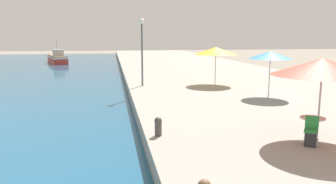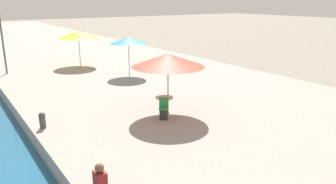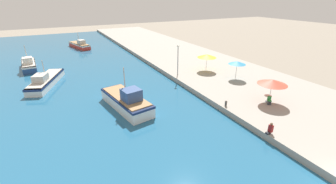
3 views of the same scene
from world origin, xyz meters
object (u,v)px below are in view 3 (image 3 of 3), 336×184
object	(u,v)px
fishing_boat_mid	(46,80)
person_at_quay	(270,129)
cafe_chair_left	(269,102)
lamppost	(178,55)
cafe_umbrella_white	(237,63)
fishing_boat_near	(127,101)
fishing_boat_distant	(80,45)
cafe_umbrella_pink	(273,82)
cafe_table	(268,97)
cafe_umbrella_striped	(207,56)
mooring_bollard	(226,103)
fishing_boat_far	(29,65)

from	to	relation	value
fishing_boat_mid	person_at_quay	xyz separation A→B (m)	(17.27, -23.65, 0.38)
cafe_chair_left	lamppost	xyz separation A→B (m)	(-3.99, 13.46, 2.77)
cafe_umbrella_white	fishing_boat_near	bearing A→B (deg)	-177.69
fishing_boat_distant	cafe_umbrella_pink	size ratio (longest dim) A/B	2.66
cafe_umbrella_pink	lamppost	size ratio (longest dim) A/B	0.70
fishing_boat_distant	cafe_table	bearing A→B (deg)	-87.25
cafe_umbrella_striped	person_at_quay	distance (m)	18.40
mooring_bollard	cafe_umbrella_striped	bearing A→B (deg)	63.52
cafe_umbrella_pink	lamppost	distance (m)	13.79
fishing_boat_far	cafe_chair_left	world-z (taller)	fishing_boat_far
cafe_umbrella_white	cafe_chair_left	size ratio (longest dim) A/B	2.81
lamppost	cafe_umbrella_white	bearing A→B (deg)	-37.98
cafe_umbrella_pink	lamppost	world-z (taller)	lamppost
cafe_table	person_at_quay	world-z (taller)	person_at_quay
mooring_bollard	cafe_table	bearing A→B (deg)	-14.30
lamppost	fishing_boat_near	bearing A→B (deg)	-149.17
fishing_boat_distant	cafe_umbrella_pink	world-z (taller)	fishing_boat_distant
fishing_boat_mid	mooring_bollard	distance (m)	24.86
fishing_boat_near	fishing_boat_far	xyz separation A→B (m)	(-10.51, 21.89, -0.12)
fishing_boat_near	fishing_boat_mid	bearing A→B (deg)	113.70
person_at_quay	mooring_bollard	distance (m)	5.87
fishing_boat_near	cafe_table	bearing A→B (deg)	-35.79
fishing_boat_mid	fishing_boat_far	size ratio (longest dim) A/B	1.28
fishing_boat_far	mooring_bollard	size ratio (longest dim) A/B	10.94
cafe_umbrella_pink	cafe_umbrella_striped	xyz separation A→B (m)	(0.66, 12.88, -0.05)
fishing_boat_mid	mooring_bollard	world-z (taller)	fishing_boat_mid
fishing_boat_distant	cafe_table	world-z (taller)	fishing_boat_distant
cafe_umbrella_white	cafe_umbrella_striped	size ratio (longest dim) A/B	0.85
cafe_umbrella_striped	cafe_table	distance (m)	12.90
fishing_boat_mid	cafe_table	bearing A→B (deg)	-19.61
fishing_boat_near	cafe_umbrella_striped	size ratio (longest dim) A/B	2.77
cafe_umbrella_pink	person_at_quay	size ratio (longest dim) A/B	3.04
cafe_table	fishing_boat_near	bearing A→B (deg)	154.05
cafe_chair_left	mooring_bollard	bearing A→B (deg)	13.71
fishing_boat_mid	cafe_chair_left	distance (m)	29.41
cafe_umbrella_white	cafe_table	world-z (taller)	cafe_umbrella_white
fishing_boat_distant	mooring_bollard	xyz separation A→B (m)	(9.77, -41.88, 0.25)
fishing_boat_near	fishing_boat_far	world-z (taller)	fishing_boat_near
fishing_boat_distant	cafe_umbrella_white	xyz separation A→B (m)	(17.02, -35.51, 2.25)
fishing_boat_mid	fishing_boat_far	bearing A→B (deg)	125.15
fishing_boat_near	fishing_boat_mid	distance (m)	14.50
cafe_umbrella_white	cafe_chair_left	xyz separation A→B (m)	(-2.72, -8.22, -2.02)
fishing_boat_distant	cafe_umbrella_white	world-z (taller)	fishing_boat_distant
fishing_boat_distant	cafe_umbrella_white	bearing A→B (deg)	-80.49
cafe_umbrella_striped	cafe_umbrella_pink	bearing A→B (deg)	-92.92
cafe_umbrella_striped	lamppost	xyz separation A→B (m)	(-5.18, 0.13, 0.72)
fishing_boat_near	cafe_umbrella_white	distance (m)	16.74
cafe_chair_left	lamppost	size ratio (longest dim) A/B	0.20
fishing_boat_mid	lamppost	bearing A→B (deg)	1.83
fishing_boat_far	cafe_chair_left	distance (m)	38.24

